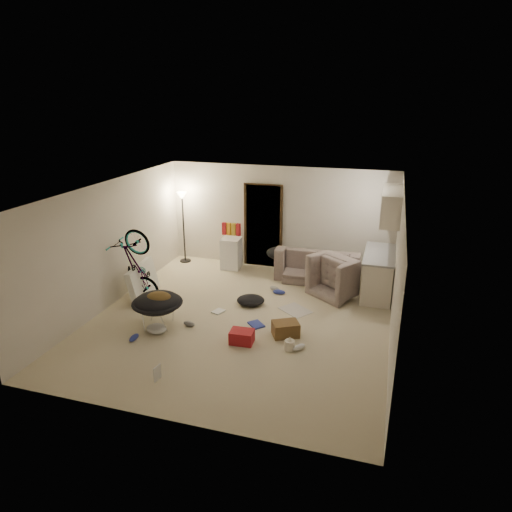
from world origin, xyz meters
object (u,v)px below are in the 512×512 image
(kitchen_counter, at_px, (378,274))
(bicycle, at_px, (138,282))
(saucer_chair, at_px, (158,307))
(juicer, at_px, (290,344))
(tv_box, at_px, (143,281))
(drink_case_a, at_px, (286,329))
(drink_case_b, at_px, (242,337))
(mini_fridge, at_px, (231,253))
(sofa, at_px, (318,268))
(armchair, at_px, (343,279))
(floor_lamp, at_px, (183,212))

(kitchen_counter, bearing_deg, bicycle, -159.00)
(saucer_chair, height_order, juicer, saucer_chair)
(tv_box, height_order, drink_case_a, tv_box)
(drink_case_a, bearing_deg, drink_case_b, -173.19)
(tv_box, bearing_deg, juicer, -24.73)
(mini_fridge, bearing_deg, sofa, -4.96)
(bicycle, distance_m, juicer, 3.59)
(armchair, height_order, mini_fridge, mini_fridge)
(bicycle, height_order, mini_fridge, bicycle)
(sofa, distance_m, saucer_chair, 3.98)
(floor_lamp, distance_m, sofa, 3.62)
(floor_lamp, height_order, sofa, floor_lamp)
(saucer_chair, relative_size, juicer, 3.76)
(floor_lamp, height_order, juicer, floor_lamp)
(bicycle, distance_m, drink_case_b, 2.80)
(kitchen_counter, distance_m, mini_fridge, 3.57)
(sofa, distance_m, juicer, 3.26)
(kitchen_counter, height_order, saucer_chair, kitchen_counter)
(sofa, relative_size, armchair, 1.91)
(mini_fridge, bearing_deg, armchair, -17.20)
(bicycle, xyz_separation_m, tv_box, (0.00, 0.20, -0.07))
(drink_case_b, bearing_deg, drink_case_a, 31.17)
(drink_case_a, height_order, drink_case_b, drink_case_a)
(kitchen_counter, distance_m, drink_case_b, 3.55)
(floor_lamp, xyz_separation_m, juicer, (3.54, -3.45, -1.21))
(sofa, bearing_deg, armchair, 134.16)
(floor_lamp, bearing_deg, drink_case_a, -41.84)
(mini_fridge, xyz_separation_m, juicer, (2.24, -3.35, -0.28))
(tv_box, bearing_deg, armchair, 13.82)
(kitchen_counter, distance_m, drink_case_a, 2.80)
(armchair, distance_m, tv_box, 4.26)
(mini_fridge, relative_size, drink_case_a, 1.68)
(bicycle, bearing_deg, kitchen_counter, -65.59)
(drink_case_a, distance_m, juicer, 0.48)
(kitchen_counter, bearing_deg, tv_box, -161.14)
(armchair, bearing_deg, saucer_chair, 75.04)
(armchair, height_order, tv_box, tv_box)
(sofa, bearing_deg, kitchen_counter, 160.88)
(saucer_chair, bearing_deg, armchair, 38.92)
(drink_case_b, bearing_deg, bicycle, 155.32)
(armchair, relative_size, tv_box, 0.92)
(kitchen_counter, height_order, juicer, kitchen_counter)
(tv_box, relative_size, drink_case_a, 2.39)
(floor_lamp, distance_m, kitchen_counter, 4.95)
(kitchen_counter, bearing_deg, saucer_chair, -144.74)
(floor_lamp, distance_m, bicycle, 2.62)
(juicer, bearing_deg, saucer_chair, 177.42)
(kitchen_counter, bearing_deg, sofa, 161.76)
(tv_box, distance_m, drink_case_b, 2.87)
(armchair, relative_size, saucer_chair, 1.08)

